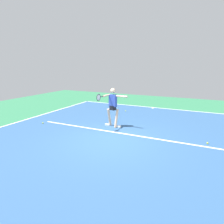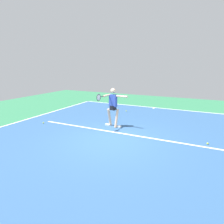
{
  "view_description": "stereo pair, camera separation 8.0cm",
  "coord_description": "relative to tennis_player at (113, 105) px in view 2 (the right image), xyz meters",
  "views": [
    {
      "loc": [
        -3.06,
        6.28,
        2.79
      ],
      "look_at": [
        0.35,
        -0.81,
        0.9
      ],
      "focal_mm": 31.37,
      "sensor_mm": 36.0,
      "label": 1
    },
    {
      "loc": [
        -3.13,
        6.24,
        2.79
      ],
      "look_at": [
        0.35,
        -0.81,
        0.9
      ],
      "focal_mm": 31.37,
      "sensor_mm": 36.0,
      "label": 2
    }
  ],
  "objects": [
    {
      "name": "tennis_ball_near_service_line",
      "position": [
        -4.0,
        0.38,
        -1.0
      ],
      "size": [
        0.07,
        0.07,
        0.07
      ],
      "primitive_type": "sphere",
      "color": "yellow",
      "rests_on": "ground_plane"
    },
    {
      "name": "ground_plane",
      "position": [
        -0.69,
        1.59,
        -1.04
      ],
      "size": [
        23.2,
        23.2,
        0.0
      ],
      "primitive_type": "plane",
      "color": "#2D754C"
    },
    {
      "name": "court_surface",
      "position": [
        -0.69,
        1.59,
        -1.03
      ],
      "size": [
        10.72,
        13.25,
        0.0
      ],
      "primitive_type": "cube",
      "color": "#2D5484",
      "rests_on": "ground_plane"
    },
    {
      "name": "court_line_service",
      "position": [
        -0.69,
        0.69,
        -1.03
      ],
      "size": [
        8.04,
        0.1,
        0.01
      ],
      "primitive_type": "cube",
      "color": "white",
      "rests_on": "ground_plane"
    },
    {
      "name": "court_line_sideline_right",
      "position": [
        4.62,
        1.59,
        -1.03
      ],
      "size": [
        0.1,
        13.25,
        0.01
      ],
      "primitive_type": "cube",
      "color": "white",
      "rests_on": "ground_plane"
    },
    {
      "name": "tennis_ball_far_corner",
      "position": [
        3.28,
        1.07,
        -1.0
      ],
      "size": [
        0.07,
        0.07,
        0.07
      ],
      "primitive_type": "sphere",
      "color": "#CCE033",
      "rests_on": "ground_plane"
    },
    {
      "name": "court_line_baseline_near",
      "position": [
        -0.69,
        -4.99,
        -1.03
      ],
      "size": [
        10.72,
        0.1,
        0.01
      ],
      "primitive_type": "cube",
      "color": "white",
      "rests_on": "ground_plane"
    },
    {
      "name": "court_line_centre_mark",
      "position": [
        -0.69,
        -4.79,
        -1.03
      ],
      "size": [
        0.1,
        0.3,
        0.01
      ],
      "primitive_type": "cube",
      "color": "white",
      "rests_on": "ground_plane"
    },
    {
      "name": "tennis_ball_by_baseline",
      "position": [
        0.6,
        -3.11,
        -1.0
      ],
      "size": [
        0.07,
        0.07,
        0.07
      ],
      "primitive_type": "sphere",
      "color": "#C6E53D",
      "rests_on": "ground_plane"
    },
    {
      "name": "tennis_player",
      "position": [
        0.0,
        0.0,
        0.0
      ],
      "size": [
        1.14,
        1.21,
        1.8
      ],
      "rotation": [
        0.0,
        0.0,
        -0.07
      ],
      "color": "beige",
      "rests_on": "ground_plane"
    }
  ]
}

